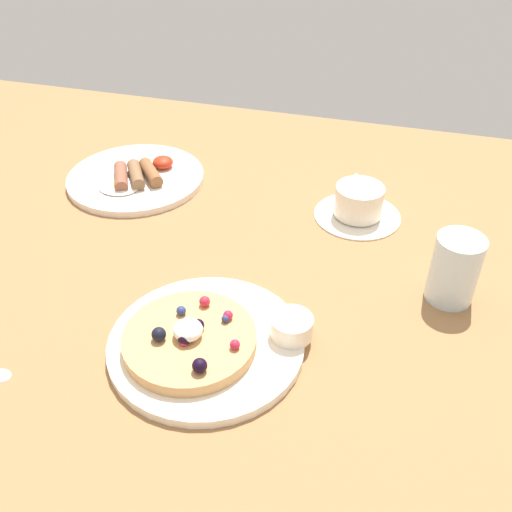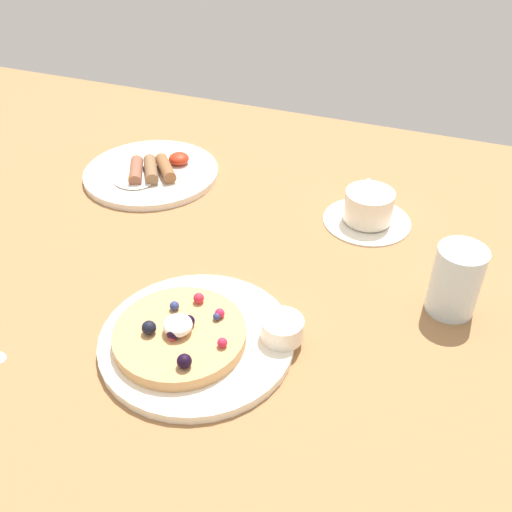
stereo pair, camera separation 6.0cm
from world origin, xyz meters
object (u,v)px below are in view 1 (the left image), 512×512
Objects in this scene: syrup_ramekin at (292,326)px; coffee_cup at (359,200)px; pancake_plate at (206,344)px; water_glass at (455,269)px; breakfast_plate at (136,178)px; coffee_saucer at (357,215)px.

coffee_cup is at bearing 82.80° from syrup_ramekin.
pancake_plate is at bearing -159.03° from syrup_ramekin.
syrup_ramekin is 0.54× the size of water_glass.
syrup_ramekin is 0.22× the size of breakfast_plate.
coffee_cup is at bearing 104.75° from coffee_saucer.
syrup_ramekin is at bearing -97.20° from coffee_cup.
water_glass reaches higher than pancake_plate.
coffee_saucer is (0.42, -0.01, -0.00)m from breakfast_plate.
pancake_plate is 0.36m from water_glass.
coffee_cup reaches higher than coffee_saucer.
pancake_plate is 4.60× the size of syrup_ramekin.
coffee_cup is at bearing 131.63° from water_glass.
pancake_plate is at bearing -111.78° from coffee_saucer.
coffee_cup is (-0.00, 0.00, 0.03)m from coffee_saucer.
breakfast_plate is at bearing 139.04° from syrup_ramekin.
water_glass reaches higher than breakfast_plate.
coffee_saucer is at bearing -75.25° from coffee_cup.
breakfast_plate is 1.72× the size of coffee_saucer.
breakfast_plate reaches higher than coffee_saucer.
syrup_ramekin is at bearing -97.29° from coffee_saucer.
syrup_ramekin reaches higher than breakfast_plate.
breakfast_plate is (-0.38, 0.33, -0.02)m from syrup_ramekin.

